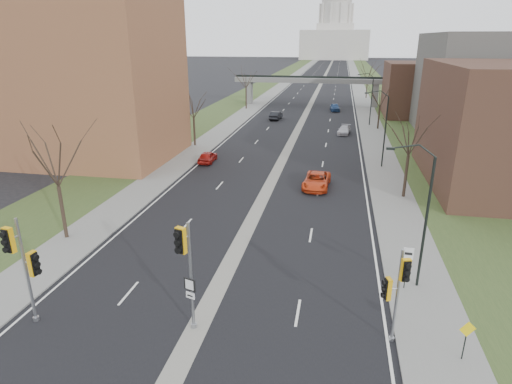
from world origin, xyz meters
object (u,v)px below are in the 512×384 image
(car_left_far, at_px, (276,115))
(car_right_mid, at_px, (344,130))
(warning_sign, at_px, (466,335))
(signal_pole_median, at_px, (186,259))
(speed_limit_sign, at_px, (407,261))
(car_right_far, at_px, (335,107))
(signal_pole_left, at_px, (23,258))
(car_left_near, at_px, (208,157))
(car_right_near, at_px, (317,181))
(signal_pole_right, at_px, (396,285))

(car_left_far, relative_size, car_right_mid, 1.06)
(warning_sign, bearing_deg, signal_pole_median, 164.42)
(speed_limit_sign, height_order, car_right_far, speed_limit_sign)
(signal_pole_left, height_order, signal_pole_median, signal_pole_median)
(speed_limit_sign, distance_m, car_right_far, 67.65)
(car_left_near, relative_size, car_left_far, 0.89)
(signal_pole_median, bearing_deg, car_right_near, 95.97)
(signal_pole_left, height_order, warning_sign, signal_pole_left)
(warning_sign, xyz_separation_m, car_left_near, (-21.62, 30.50, -0.78))
(signal_pole_right, xyz_separation_m, warning_sign, (3.18, -0.64, -1.83))
(car_left_near, distance_m, car_right_mid, 25.68)
(car_left_far, bearing_deg, warning_sign, 111.03)
(warning_sign, distance_m, car_left_near, 37.40)
(warning_sign, relative_size, car_right_mid, 0.48)
(car_right_near, height_order, car_right_far, car_right_far)
(signal_pole_right, relative_size, car_left_near, 1.24)
(signal_pole_median, distance_m, car_left_far, 61.62)
(signal_pole_right, bearing_deg, car_right_far, 77.28)
(warning_sign, height_order, car_left_near, warning_sign)
(signal_pole_median, bearing_deg, car_right_mid, 99.15)
(speed_limit_sign, distance_m, warning_sign, 6.09)
(signal_pole_left, bearing_deg, car_left_far, 96.01)
(signal_pole_median, height_order, signal_pole_right, signal_pole_median)
(car_left_far, bearing_deg, car_right_near, 109.26)
(car_left_near, relative_size, car_right_near, 0.76)
(car_left_near, height_order, car_right_near, car_right_near)
(warning_sign, xyz_separation_m, car_right_mid, (-5.35, 50.37, -0.84))
(signal_pole_right, relative_size, car_right_mid, 1.16)
(warning_sign, xyz_separation_m, car_right_near, (-8.10, 23.55, -0.73))
(warning_sign, bearing_deg, signal_pole_left, 166.51)
(car_left_far, bearing_deg, signal_pole_right, 108.38)
(speed_limit_sign, height_order, car_right_near, speed_limit_sign)
(signal_pole_left, relative_size, car_right_near, 1.11)
(car_right_mid, bearing_deg, speed_limit_sign, -78.03)
(signal_pole_right, xyz_separation_m, car_right_near, (-4.93, 22.90, -2.56))
(signal_pole_left, relative_size, car_right_far, 1.30)
(signal_pole_left, bearing_deg, car_right_mid, 82.08)
(signal_pole_median, bearing_deg, car_right_far, 103.30)
(speed_limit_sign, bearing_deg, car_left_near, 131.81)
(signal_pole_median, xyz_separation_m, speed_limit_sign, (11.29, 6.10, -2.18))
(warning_sign, distance_m, car_right_far, 73.56)
(car_left_far, bearing_deg, signal_pole_median, 99.10)
(warning_sign, bearing_deg, car_right_mid, 79.08)
(signal_pole_right, xyz_separation_m, car_left_near, (-18.45, 29.86, -2.61))
(signal_pole_left, xyz_separation_m, signal_pole_median, (8.16, 0.98, 0.27))
(signal_pole_median, bearing_deg, warning_sign, 19.30)
(car_right_near, relative_size, car_right_far, 1.18)
(signal_pole_median, bearing_deg, speed_limit_sign, 46.28)
(speed_limit_sign, height_order, car_right_mid, speed_limit_sign)
(signal_pole_median, bearing_deg, signal_pole_left, -155.28)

